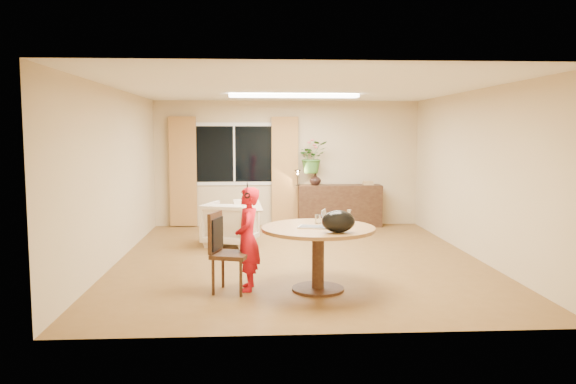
% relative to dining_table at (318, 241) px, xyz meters
% --- Properties ---
extents(floor, '(6.50, 6.50, 0.00)m').
position_rel_dining_table_xyz_m(floor, '(-0.10, 1.73, -0.62)').
color(floor, brown).
rests_on(floor, ground).
extents(ceiling, '(6.50, 6.50, 0.00)m').
position_rel_dining_table_xyz_m(ceiling, '(-0.10, 1.73, 1.98)').
color(ceiling, white).
rests_on(ceiling, wall_back).
extents(wall_back, '(5.50, 0.00, 5.50)m').
position_rel_dining_table_xyz_m(wall_back, '(-0.10, 4.98, 0.68)').
color(wall_back, tan).
rests_on(wall_back, floor).
extents(wall_left, '(0.00, 6.50, 6.50)m').
position_rel_dining_table_xyz_m(wall_left, '(-2.85, 1.73, 0.68)').
color(wall_left, tan).
rests_on(wall_left, floor).
extents(wall_right, '(0.00, 6.50, 6.50)m').
position_rel_dining_table_xyz_m(wall_right, '(2.65, 1.73, 0.68)').
color(wall_right, tan).
rests_on(wall_right, floor).
extents(window, '(1.70, 0.03, 1.30)m').
position_rel_dining_table_xyz_m(window, '(-1.20, 4.96, 0.88)').
color(window, white).
rests_on(window, wall_back).
extents(curtain_left, '(0.55, 0.08, 2.25)m').
position_rel_dining_table_xyz_m(curtain_left, '(-2.25, 4.88, 0.52)').
color(curtain_left, '#966131').
rests_on(curtain_left, wall_back).
extents(curtain_right, '(0.55, 0.08, 2.25)m').
position_rel_dining_table_xyz_m(curtain_right, '(-0.15, 4.88, 0.52)').
color(curtain_right, '#966131').
rests_on(curtain_right, wall_back).
extents(ceiling_panel, '(2.20, 0.35, 0.05)m').
position_rel_dining_table_xyz_m(ceiling_panel, '(-0.10, 2.93, 1.94)').
color(ceiling_panel, white).
rests_on(ceiling_panel, ceiling).
extents(dining_table, '(1.39, 1.39, 0.79)m').
position_rel_dining_table_xyz_m(dining_table, '(0.00, 0.00, 0.00)').
color(dining_table, brown).
rests_on(dining_table, floor).
extents(dining_chair, '(0.57, 0.54, 0.98)m').
position_rel_dining_table_xyz_m(dining_chair, '(-1.06, -0.02, -0.13)').
color(dining_chair, black).
rests_on(dining_chair, floor).
extents(child, '(0.48, 0.32, 1.27)m').
position_rel_dining_table_xyz_m(child, '(-0.86, 0.08, 0.01)').
color(child, red).
rests_on(child, floor).
extents(laptop, '(0.40, 0.32, 0.23)m').
position_rel_dining_table_xyz_m(laptop, '(-0.07, -0.03, 0.29)').
color(laptop, '#B7B7BC').
rests_on(laptop, dining_table).
extents(tumbler, '(0.09, 0.09, 0.11)m').
position_rel_dining_table_xyz_m(tumbler, '(0.03, 0.28, 0.23)').
color(tumbler, white).
rests_on(tumbler, dining_table).
extents(wine_glass, '(0.07, 0.07, 0.19)m').
position_rel_dining_table_xyz_m(wine_glass, '(0.41, 0.18, 0.26)').
color(wine_glass, white).
rests_on(wine_glass, dining_table).
extents(pot_lid, '(0.22, 0.22, 0.04)m').
position_rel_dining_table_xyz_m(pot_lid, '(0.20, 0.27, 0.19)').
color(pot_lid, white).
rests_on(pot_lid, dining_table).
extents(handbag, '(0.41, 0.27, 0.26)m').
position_rel_dining_table_xyz_m(handbag, '(0.19, -0.40, 0.30)').
color(handbag, black).
rests_on(handbag, dining_table).
extents(armchair, '(1.03, 1.04, 0.75)m').
position_rel_dining_table_xyz_m(armchair, '(-1.20, 2.88, -0.25)').
color(armchair, beige).
rests_on(armchair, floor).
extents(throw, '(0.53, 0.61, 0.03)m').
position_rel_dining_table_xyz_m(throw, '(-0.90, 2.87, 0.15)').
color(throw, beige).
rests_on(throw, armchair).
extents(sideboard, '(1.73, 0.42, 0.86)m').
position_rel_dining_table_xyz_m(sideboard, '(0.98, 4.74, -0.19)').
color(sideboard, black).
rests_on(sideboard, floor).
extents(vase, '(0.25, 0.25, 0.25)m').
position_rel_dining_table_xyz_m(vase, '(0.47, 4.74, 0.36)').
color(vase, black).
rests_on(vase, sideboard).
extents(bouquet, '(0.73, 0.68, 0.66)m').
position_rel_dining_table_xyz_m(bouquet, '(0.40, 4.74, 0.82)').
color(bouquet, '#2B5E23').
rests_on(bouquet, vase).
extents(book_stack, '(0.22, 0.17, 0.09)m').
position_rel_dining_table_xyz_m(book_stack, '(1.57, 4.74, 0.28)').
color(book_stack, '#946E4B').
rests_on(book_stack, sideboard).
extents(desk_lamp, '(0.16, 0.16, 0.34)m').
position_rel_dining_table_xyz_m(desk_lamp, '(0.10, 4.69, 0.41)').
color(desk_lamp, black).
rests_on(desk_lamp, sideboard).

